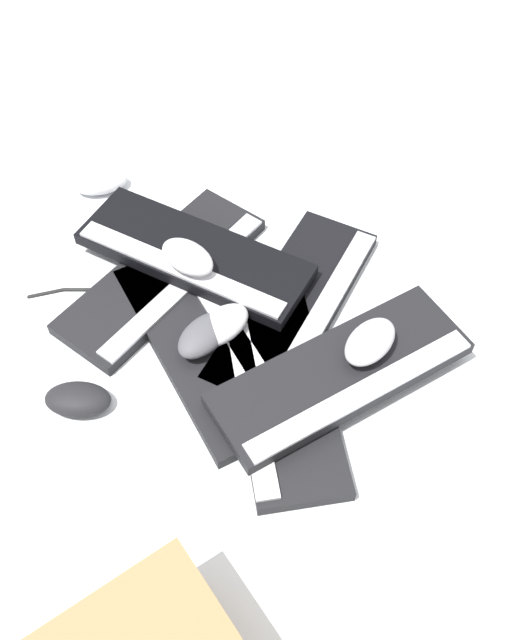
{
  "coord_description": "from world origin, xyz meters",
  "views": [
    {
      "loc": [
        0.41,
        0.68,
        1.03
      ],
      "look_at": [
        -0.01,
        0.06,
        0.03
      ],
      "focal_mm": 40.0,
      "sensor_mm": 36.0,
      "label": 1
    }
  ],
  "objects_px": {
    "keyboard_0": "(202,344)",
    "mouse_4": "(187,257)",
    "keyboard_2": "(295,305)",
    "mouse_1": "(204,335)",
    "mouse_3": "(222,325)",
    "keyboard_5": "(195,254)",
    "keyboard_3": "(164,275)",
    "mouse_5": "(101,182)",
    "mouse_0": "(370,342)",
    "keyboard_4": "(342,374)",
    "keyboard_1": "(278,382)",
    "mouse_2": "(78,399)"
  },
  "relations": [
    {
      "from": "keyboard_0",
      "to": "mouse_4",
      "type": "bearing_deg",
      "value": -113.23
    },
    {
      "from": "keyboard_1",
      "to": "mouse_0",
      "type": "height_order",
      "value": "mouse_0"
    },
    {
      "from": "keyboard_1",
      "to": "keyboard_4",
      "type": "relative_size",
      "value": 1.03
    },
    {
      "from": "keyboard_2",
      "to": "mouse_3",
      "type": "bearing_deg",
      "value": -5.94
    },
    {
      "from": "mouse_0",
      "to": "keyboard_4",
      "type": "bearing_deg",
      "value": -9.38
    },
    {
      "from": "keyboard_0",
      "to": "mouse_4",
      "type": "distance_m",
      "value": 0.16
    },
    {
      "from": "mouse_2",
      "to": "mouse_3",
      "type": "bearing_deg",
      "value": 33.03
    },
    {
      "from": "keyboard_3",
      "to": "mouse_5",
      "type": "relative_size",
      "value": 4.23
    },
    {
      "from": "keyboard_4",
      "to": "keyboard_5",
      "type": "height_order",
      "value": "same"
    },
    {
      "from": "mouse_5",
      "to": "mouse_3",
      "type": "bearing_deg",
      "value": -70.95
    },
    {
      "from": "mouse_5",
      "to": "mouse_4",
      "type": "bearing_deg",
      "value": -67.55
    },
    {
      "from": "mouse_4",
      "to": "keyboard_3",
      "type": "bearing_deg",
      "value": 23.88
    },
    {
      "from": "keyboard_0",
      "to": "keyboard_5",
      "type": "relative_size",
      "value": 0.99
    },
    {
      "from": "keyboard_1",
      "to": "keyboard_4",
      "type": "distance_m",
      "value": 0.11
    },
    {
      "from": "mouse_1",
      "to": "mouse_3",
      "type": "height_order",
      "value": "same"
    },
    {
      "from": "keyboard_1",
      "to": "mouse_2",
      "type": "relative_size",
      "value": 4.2
    },
    {
      "from": "keyboard_1",
      "to": "keyboard_2",
      "type": "distance_m",
      "value": 0.17
    },
    {
      "from": "keyboard_5",
      "to": "mouse_2",
      "type": "distance_m",
      "value": 0.35
    },
    {
      "from": "keyboard_0",
      "to": "mouse_4",
      "type": "xyz_separation_m",
      "value": [
        -0.06,
        -0.13,
        0.07
      ]
    },
    {
      "from": "keyboard_2",
      "to": "mouse_5",
      "type": "xyz_separation_m",
      "value": [
        0.14,
        -0.49,
        0.01
      ]
    },
    {
      "from": "keyboard_5",
      "to": "mouse_0",
      "type": "xyz_separation_m",
      "value": [
        -0.12,
        0.36,
        0.04
      ]
    },
    {
      "from": "keyboard_5",
      "to": "mouse_4",
      "type": "relative_size",
      "value": 4.18
    },
    {
      "from": "keyboard_3",
      "to": "mouse_4",
      "type": "distance_m",
      "value": 0.08
    },
    {
      "from": "keyboard_3",
      "to": "mouse_3",
      "type": "relative_size",
      "value": 4.23
    },
    {
      "from": "keyboard_4",
      "to": "keyboard_5",
      "type": "distance_m",
      "value": 0.37
    },
    {
      "from": "keyboard_1",
      "to": "mouse_1",
      "type": "bearing_deg",
      "value": -63.69
    },
    {
      "from": "keyboard_2",
      "to": "keyboard_3",
      "type": "xyz_separation_m",
      "value": [
        0.16,
        -0.2,
        0.0
      ]
    },
    {
      "from": "mouse_1",
      "to": "mouse_4",
      "type": "bearing_deg",
      "value": -129.08
    },
    {
      "from": "mouse_0",
      "to": "mouse_1",
      "type": "height_order",
      "value": "mouse_0"
    },
    {
      "from": "keyboard_0",
      "to": "mouse_5",
      "type": "xyz_separation_m",
      "value": [
        -0.04,
        -0.46,
        0.01
      ]
    },
    {
      "from": "keyboard_4",
      "to": "mouse_3",
      "type": "distance_m",
      "value": 0.22
    },
    {
      "from": "mouse_2",
      "to": "mouse_0",
      "type": "bearing_deg",
      "value": 12.76
    },
    {
      "from": "keyboard_1",
      "to": "mouse_0",
      "type": "xyz_separation_m",
      "value": [
        -0.14,
        0.06,
        0.07
      ]
    },
    {
      "from": "keyboard_2",
      "to": "mouse_1",
      "type": "bearing_deg",
      "value": -4.64
    },
    {
      "from": "mouse_3",
      "to": "mouse_5",
      "type": "relative_size",
      "value": 1.0
    },
    {
      "from": "mouse_4",
      "to": "keyboard_2",
      "type": "bearing_deg",
      "value": -156.29
    },
    {
      "from": "mouse_1",
      "to": "mouse_3",
      "type": "relative_size",
      "value": 1.0
    },
    {
      "from": "keyboard_2",
      "to": "mouse_4",
      "type": "xyz_separation_m",
      "value": [
        0.13,
        -0.16,
        0.07
      ]
    },
    {
      "from": "keyboard_3",
      "to": "mouse_0",
      "type": "relative_size",
      "value": 4.23
    },
    {
      "from": "keyboard_4",
      "to": "mouse_2",
      "type": "bearing_deg",
      "value": -30.08
    },
    {
      "from": "keyboard_0",
      "to": "keyboard_5",
      "type": "xyz_separation_m",
      "value": [
        -0.09,
        -0.16,
        0.03
      ]
    },
    {
      "from": "keyboard_0",
      "to": "mouse_4",
      "type": "relative_size",
      "value": 4.13
    },
    {
      "from": "keyboard_3",
      "to": "mouse_0",
      "type": "bearing_deg",
      "value": 116.26
    },
    {
      "from": "keyboard_5",
      "to": "mouse_0",
      "type": "distance_m",
      "value": 0.38
    },
    {
      "from": "keyboard_2",
      "to": "keyboard_4",
      "type": "bearing_deg",
      "value": 77.98
    },
    {
      "from": "keyboard_2",
      "to": "keyboard_5",
      "type": "bearing_deg",
      "value": -62.59
    },
    {
      "from": "keyboard_2",
      "to": "mouse_0",
      "type": "distance_m",
      "value": 0.18
    },
    {
      "from": "keyboard_1",
      "to": "mouse_1",
      "type": "distance_m",
      "value": 0.15
    },
    {
      "from": "keyboard_2",
      "to": "mouse_1",
      "type": "height_order",
      "value": "mouse_1"
    },
    {
      "from": "keyboard_2",
      "to": "mouse_0",
      "type": "height_order",
      "value": "mouse_0"
    }
  ]
}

